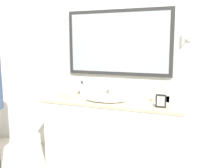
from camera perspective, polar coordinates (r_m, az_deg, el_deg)
wall_back at (r=3.27m, az=2.42°, el=4.65°), size 8.00×0.18×2.55m
vanity_counter at (r=3.16m, az=0.49°, el=-11.37°), size 1.73×0.58×0.86m
sink_basin at (r=3.05m, az=-1.32°, el=-3.35°), size 0.52×0.42×0.21m
soap_bottle at (r=3.36m, az=-6.83°, el=-1.26°), size 0.07×0.07×0.19m
appliance_box at (r=2.99m, az=11.65°, el=-3.11°), size 0.22×0.14×0.11m
picture_frame at (r=2.73m, az=11.10°, el=-3.84°), size 0.11×0.01×0.15m
hand_towel_near_sink at (r=3.22m, az=-9.85°, el=-2.69°), size 0.17×0.14×0.05m
metal_tray at (r=2.86m, az=7.94°, el=-4.58°), size 0.20×0.10×0.01m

